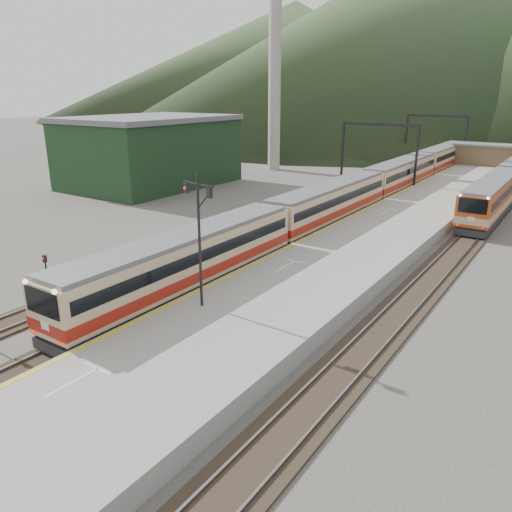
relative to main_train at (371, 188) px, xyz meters
The scene contains 16 objects.
track_main 6.13m from the main_train, 90.00° to the right, with size 2.60×200.00×0.23m.
track_far 7.91m from the main_train, 130.59° to the right, with size 2.60×200.00×0.23m.
track_second 13.03m from the main_train, 26.90° to the right, with size 2.60×200.00×0.23m.
platform 9.74m from the main_train, 54.45° to the right, with size 8.00×100.00×1.00m, color gray.
gantry_near 10.27m from the main_train, 107.27° to the left, with size 9.55×0.25×8.00m.
gantry_far 34.48m from the main_train, 94.77° to the left, with size 9.55×0.25×8.00m.
warehouse 28.36m from the main_train, behind, with size 14.50×20.50×8.60m.
smokestack 30.27m from the main_train, 143.69° to the left, with size 1.80×1.80×30.00m, color #9E998E.
station_shed 32.66m from the main_train, 80.12° to the left, with size 9.40×4.40×3.10m.
hill_a 152.22m from the main_train, 105.51° to the left, with size 180.00×180.00×60.00m, color #314827.
hill_d 229.68m from the main_train, 121.72° to the left, with size 200.00×200.00×55.00m, color #314827.
main_train is the anchor object (origin of this frame).
second_train 15.78m from the main_train, 43.23° to the left, with size 2.68×36.61×3.28m.
signal_mast 31.84m from the main_train, 84.04° to the right, with size 2.17×0.59×6.94m.
short_signal_b 20.66m from the main_train, 99.71° to the right, with size 0.24×0.19×2.27m.
short_signal_c 34.07m from the main_train, 102.48° to the right, with size 0.26×0.23×2.27m.
Camera 1 is at (18.85, -3.82, 11.59)m, focal length 35.00 mm.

